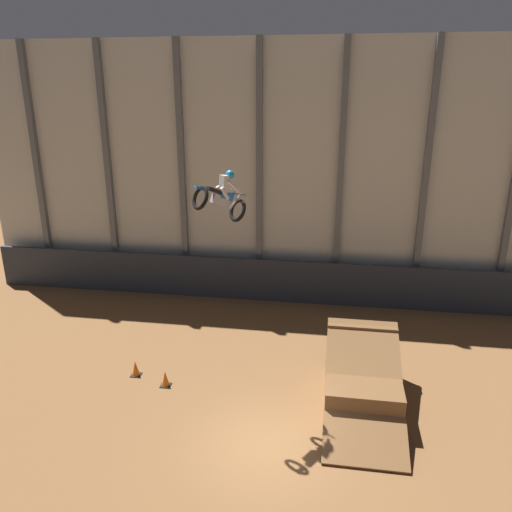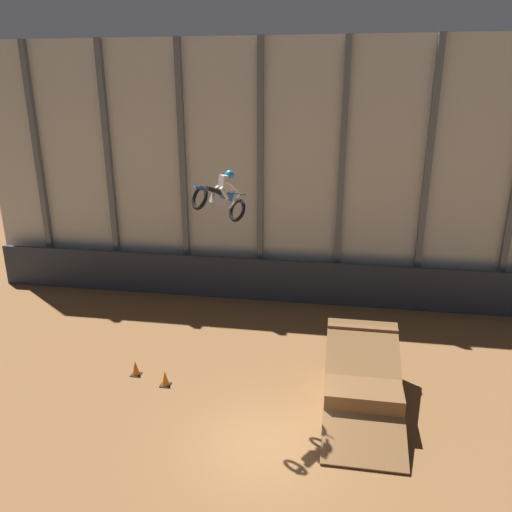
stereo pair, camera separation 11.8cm
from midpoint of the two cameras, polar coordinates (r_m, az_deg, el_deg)
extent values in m
plane|color=brown|center=(15.89, 1.18, -20.88)|extent=(60.00, 60.00, 0.00)
cube|color=beige|center=(23.95, 5.26, 9.08)|extent=(32.00, 0.12, 12.30)
cube|color=slate|center=(28.04, -23.38, 9.05)|extent=(0.28, 0.28, 12.30)
cube|color=slate|center=(26.20, -16.25, 9.25)|extent=(0.28, 0.28, 12.30)
cube|color=slate|center=(24.82, -8.19, 9.30)|extent=(0.28, 0.28, 12.30)
cube|color=slate|center=(23.96, 0.63, 9.16)|extent=(0.28, 0.28, 12.30)
cube|color=slate|center=(23.69, 9.86, 8.78)|extent=(0.28, 0.28, 12.30)
cube|color=slate|center=(24.03, 19.04, 8.18)|extent=(0.28, 0.28, 12.30)
cube|color=#2D333D|center=(24.59, 4.78, -2.97)|extent=(31.36, 0.20, 2.14)
cube|color=brown|center=(17.75, 12.14, -14.13)|extent=(2.41, 3.60, 1.24)
cube|color=brown|center=(18.88, 12.05, -10.54)|extent=(2.46, 0.50, 2.07)
cube|color=brown|center=(16.88, 12.34, -14.36)|extent=(2.46, 5.22, 2.25)
torus|color=black|center=(15.37, -1.95, 5.23)|extent=(0.79, 0.79, 0.71)
torus|color=black|center=(14.59, -6.22, 6.62)|extent=(0.79, 0.79, 0.71)
cube|color=#B7B7BC|center=(14.94, -4.04, 6.40)|extent=(0.54, 0.54, 0.46)
cube|color=blue|center=(15.04, -3.28, 6.95)|extent=(0.49, 0.49, 0.39)
cube|color=black|center=(14.82, -4.48, 7.44)|extent=(0.51, 0.51, 0.33)
cube|color=blue|center=(14.54, -6.22, 7.69)|extent=(0.35, 0.35, 0.20)
cylinder|color=#B7B7BC|center=(15.26, -2.19, 6.26)|extent=(0.34, 0.34, 0.43)
cylinder|color=black|center=(15.24, -2.02, 7.15)|extent=(0.63, 0.28, 0.04)
cube|color=silver|center=(14.93, -3.52, 8.25)|extent=(0.36, 0.36, 0.51)
sphere|color=#2393CC|center=(15.01, -2.83, 9.30)|extent=(0.43, 0.42, 0.34)
cylinder|color=silver|center=(15.06, -3.90, 7.31)|extent=(0.30, 0.30, 0.41)
cylinder|color=silver|center=(14.86, -3.41, 7.17)|extent=(0.30, 0.30, 0.41)
cylinder|color=silver|center=(15.20, -3.10, 8.15)|extent=(0.36, 0.36, 0.41)
cylinder|color=silver|center=(14.94, -2.44, 7.97)|extent=(0.36, 0.36, 0.41)
cube|color=black|center=(18.72, -10.12, -14.30)|extent=(0.36, 0.36, 0.03)
cone|color=orange|center=(18.57, -10.17, -13.55)|extent=(0.28, 0.28, 0.55)
cube|color=black|center=(19.53, -13.37, -13.03)|extent=(0.36, 0.36, 0.03)
cone|color=orange|center=(19.38, -13.43, -12.30)|extent=(0.28, 0.28, 0.55)
camera|label=1|loc=(0.06, -89.81, 0.06)|focal=35.00mm
camera|label=2|loc=(0.06, 90.19, -0.06)|focal=35.00mm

